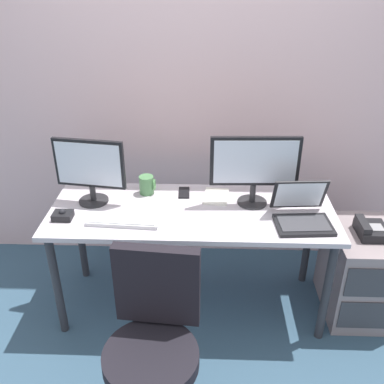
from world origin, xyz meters
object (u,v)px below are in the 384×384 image
(monitor_side, at_px, (90,168))
(laptop, at_px, (302,213))
(file_cabinet, at_px, (361,272))
(paper_notepad, at_px, (216,196))
(keyboard, at_px, (123,220))
(cell_phone, at_px, (184,193))
(trackball_mouse, at_px, (63,215))
(monitor_main, at_px, (255,166))
(coffee_mug, at_px, (147,185))
(desk_phone, at_px, (371,230))
(office_chair, at_px, (154,354))

(monitor_side, xyz_separation_m, laptop, (1.23, -0.18, -0.18))
(file_cabinet, height_order, paper_notepad, paper_notepad)
(keyboard, distance_m, cell_phone, 0.48)
(cell_phone, bearing_deg, trackball_mouse, -156.55)
(monitor_main, height_order, monitor_side, monitor_main)
(coffee_mug, bearing_deg, desk_phone, -8.94)
(trackball_mouse, distance_m, paper_notepad, 0.93)
(laptop, height_order, coffee_mug, laptop)
(file_cabinet, distance_m, keyboard, 1.54)
(monitor_main, height_order, cell_phone, monitor_main)
(file_cabinet, xyz_separation_m, cell_phone, (-1.14, 0.20, 0.44))
(file_cabinet, xyz_separation_m, keyboard, (-1.46, -0.15, 0.45))
(monitor_side, distance_m, trackball_mouse, 0.32)
(office_chair, xyz_separation_m, coffee_mug, (-0.14, 1.01, 0.37))
(file_cabinet, height_order, monitor_main, monitor_main)
(monitor_main, bearing_deg, cell_phone, 165.36)
(file_cabinet, bearing_deg, monitor_main, 172.72)
(office_chair, bearing_deg, file_cabinet, 33.30)
(trackball_mouse, xyz_separation_m, paper_notepad, (0.89, 0.28, -0.02))
(cell_phone, bearing_deg, office_chair, -97.47)
(keyboard, bearing_deg, monitor_main, 17.86)
(coffee_mug, bearing_deg, cell_phone, 0.87)
(laptop, bearing_deg, coffee_mug, 161.63)
(desk_phone, distance_m, cell_phone, 1.15)
(file_cabinet, bearing_deg, paper_notepad, 170.38)
(monitor_main, bearing_deg, keyboard, -162.14)
(file_cabinet, relative_size, paper_notepad, 2.84)
(monitor_side, relative_size, laptop, 1.29)
(file_cabinet, relative_size, cell_phone, 4.16)
(desk_phone, height_order, trackball_mouse, trackball_mouse)
(laptop, distance_m, trackball_mouse, 1.37)
(desk_phone, xyz_separation_m, paper_notepad, (-0.92, 0.17, 0.11))
(laptop, bearing_deg, file_cabinet, 13.28)
(monitor_side, bearing_deg, paper_notepad, 6.22)
(keyboard, bearing_deg, desk_phone, 5.25)
(monitor_main, height_order, coffee_mug, monitor_main)
(desk_phone, relative_size, office_chair, 0.21)
(office_chair, relative_size, monitor_side, 2.19)
(paper_notepad, bearing_deg, file_cabinet, -9.62)
(file_cabinet, distance_m, trackball_mouse, 1.88)
(monitor_side, distance_m, cell_phone, 0.61)
(keyboard, height_order, cell_phone, keyboard)
(monitor_main, height_order, laptop, monitor_main)
(monitor_main, xyz_separation_m, trackball_mouse, (-1.10, -0.22, -0.23))
(desk_phone, bearing_deg, coffee_mug, 171.06)
(file_cabinet, relative_size, desk_phone, 2.96)
(file_cabinet, distance_m, laptop, 0.68)
(monitor_main, xyz_separation_m, monitor_side, (-0.97, -0.02, -0.03))
(trackball_mouse, distance_m, coffee_mug, 0.55)
(monitor_main, distance_m, monitor_side, 0.97)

